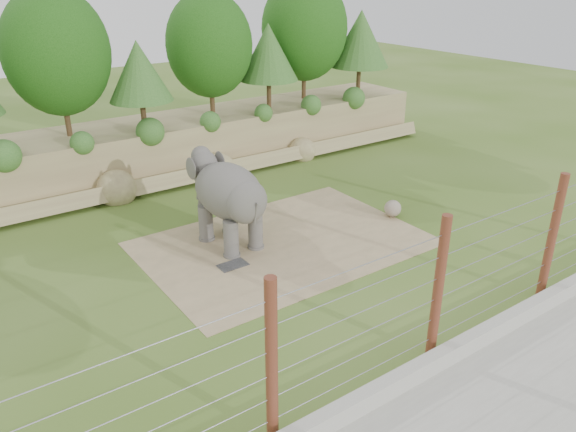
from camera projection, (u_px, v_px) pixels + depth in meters
ground at (324, 282)px, 18.15m from camera, size 90.00×90.00×0.00m
back_embankment at (167, 91)px, 26.29m from camera, size 30.00×5.52×8.77m
dirt_patch at (283, 243)px, 20.65m from camera, size 10.00×7.00×0.02m
drain_grate at (233, 265)px, 19.09m from camera, size 1.00×0.60×0.03m
elephant at (229, 204)px, 19.98m from camera, size 1.91×4.04×3.20m
stone_ball at (393, 208)px, 22.71m from camera, size 0.69×0.69×0.69m
retaining_wall at (446, 355)px, 14.32m from camera, size 26.00×0.35×0.50m
walkway at (513, 409)px, 12.93m from camera, size 26.00×4.00×0.01m
barrier_fence at (438, 288)px, 13.98m from camera, size 20.26×0.26×4.00m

